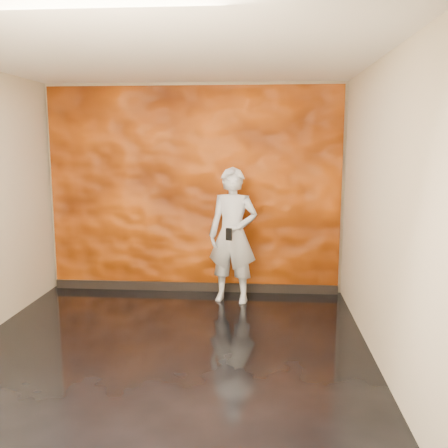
% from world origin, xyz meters
% --- Properties ---
extents(room, '(4.02, 4.02, 2.81)m').
position_xyz_m(room, '(0.00, 0.00, 1.40)').
color(room, black).
rests_on(room, ground).
extents(feature_wall, '(3.90, 0.06, 2.75)m').
position_xyz_m(feature_wall, '(0.00, 1.96, 1.38)').
color(feature_wall, '#D9570A').
rests_on(feature_wall, ground).
extents(baseboard, '(3.90, 0.04, 0.12)m').
position_xyz_m(baseboard, '(0.00, 1.92, 0.06)').
color(baseboard, black).
rests_on(baseboard, ground).
extents(man, '(0.69, 0.52, 1.72)m').
position_xyz_m(man, '(0.55, 1.54, 0.86)').
color(man, '#A7ACB6').
rests_on(man, ground).
extents(phone, '(0.08, 0.05, 0.15)m').
position_xyz_m(phone, '(0.52, 1.27, 0.92)').
color(phone, black).
rests_on(phone, man).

